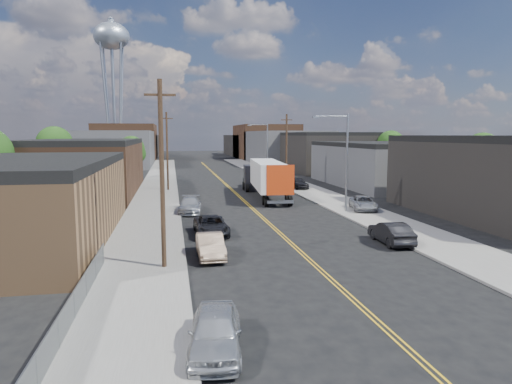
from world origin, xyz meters
name	(u,v)px	position (x,y,z in m)	size (l,w,h in m)	color
ground	(220,179)	(0.00, 60.00, 0.00)	(260.00, 260.00, 0.00)	black
centerline	(231,189)	(0.00, 45.00, 0.01)	(0.32, 120.00, 0.01)	gold
sidewalk_left	(158,190)	(-9.50, 45.00, 0.07)	(5.00, 140.00, 0.15)	slate
sidewalk_right	(301,187)	(9.50, 45.00, 0.07)	(5.00, 140.00, 0.15)	slate
warehouse_tan	(14,201)	(-18.00, 18.00, 2.80)	(12.00, 22.00, 5.60)	brown
warehouse_brown	(86,167)	(-18.00, 44.00, 3.30)	(12.00, 26.00, 6.60)	#4A2E1D
industrial_right_b	(384,164)	(22.00, 46.00, 3.05)	(14.00, 24.00, 6.10)	#3B3B3D
industrial_right_c	(324,152)	(22.00, 72.00, 3.80)	(14.00, 22.00, 7.60)	black
skyline_left_a	(117,148)	(-20.00, 95.00, 4.00)	(16.00, 30.00, 8.00)	#3B3B3D
skyline_right_a	(286,148)	(20.00, 95.00, 4.00)	(16.00, 30.00, 8.00)	#3B3B3D
skyline_left_b	(127,142)	(-20.00, 120.00, 5.00)	(16.00, 26.00, 10.00)	#4A2E1D
skyline_right_b	(265,142)	(20.00, 120.00, 5.00)	(16.00, 26.00, 10.00)	#4A2E1D
skyline_left_c	(133,146)	(-20.00, 140.00, 3.50)	(16.00, 40.00, 7.00)	black
skyline_right_c	(253,145)	(20.00, 140.00, 3.50)	(16.00, 40.00, 7.00)	black
water_tower	(112,41)	(-22.00, 110.00, 30.65)	(9.00, 9.00, 36.90)	gray
streetlight_near	(343,155)	(7.60, 25.00, 5.33)	(3.39, 0.25, 9.00)	gray
streetlight_far	(265,146)	(7.60, 60.00, 5.33)	(3.39, 0.25, 9.00)	gray
utility_pole_left_near	(162,174)	(-8.20, 10.00, 5.14)	(1.60, 0.26, 10.00)	black
utility_pole_left_far	(167,151)	(-8.20, 45.00, 5.14)	(1.60, 0.26, 10.00)	black
utility_pole_right	(286,149)	(8.20, 48.00, 5.14)	(1.60, 0.26, 10.00)	black
chainlink_fence	(74,306)	(-11.50, 3.50, 0.66)	(0.05, 16.00, 1.22)	slate
tree_left_mid	(55,147)	(-23.94, 55.00, 5.48)	(5.10, 5.04, 8.37)	black
tree_left_far	(132,151)	(-13.94, 62.00, 4.57)	(4.35, 4.20, 6.97)	black
tree_right_near	(483,153)	(30.06, 36.00, 4.87)	(4.60, 4.48, 7.44)	black
tree_right_far	(391,146)	(30.06, 60.00, 5.18)	(4.85, 4.76, 7.91)	black
semi_truck	(264,176)	(2.77, 37.00, 2.41)	(3.85, 16.35, 4.23)	silver
car_left_a	(215,331)	(-6.40, 0.09, 0.72)	(1.71, 4.24, 1.44)	#B7BABD
car_left_b	(210,246)	(-5.56, 11.92, 0.70)	(1.47, 4.22, 1.39)	#9C7F66
car_left_c	(211,226)	(-5.00, 17.94, 0.68)	(2.26, 4.91, 1.36)	black
car_left_d	(190,205)	(-6.12, 27.65, 0.71)	(1.99, 4.90, 1.42)	#A5A8AA
car_right_oncoming	(391,233)	(6.48, 13.15, 0.73)	(1.55, 4.44, 1.46)	black
car_right_lot_a	(363,203)	(9.93, 25.47, 0.79)	(2.14, 4.63, 1.29)	#A3A4A8
car_right_lot_c	(298,183)	(8.56, 43.18, 0.89)	(1.74, 4.32, 1.47)	black
car_ahead_truck	(253,181)	(3.21, 46.67, 0.82)	(2.71, 5.88, 1.63)	black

